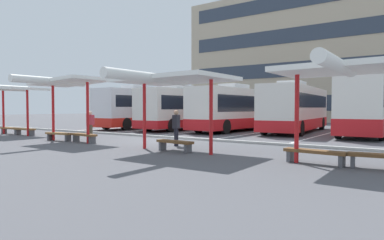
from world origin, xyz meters
TOP-DOWN VIEW (x-y plane):
  - ground_plane at (0.00, 0.00)m, footprint 160.00×160.00m
  - terminal_building at (0.04, 34.64)m, footprint 36.11×10.68m
  - coach_bus_0 at (-8.68, 8.85)m, footprint 2.72×10.82m
  - coach_bus_1 at (-4.36, 9.17)m, footprint 2.75×10.46m
  - coach_bus_2 at (-0.05, 10.81)m, footprint 3.09×12.52m
  - coach_bus_3 at (4.11, 11.00)m, footprint 3.34×10.98m
  - coach_bus_4 at (8.77, 11.38)m, footprint 2.83×12.01m
  - lane_stripe_0 at (-10.63, 9.89)m, footprint 0.16×14.00m
  - lane_stripe_1 at (-6.38, 9.89)m, footprint 0.16×14.00m
  - lane_stripe_2 at (-2.13, 9.89)m, footprint 0.16×14.00m
  - lane_stripe_3 at (2.13, 9.89)m, footprint 0.16×14.00m
  - lane_stripe_4 at (6.38, 9.89)m, footprint 0.16×14.00m
  - waiting_shelter_0 at (-10.24, -2.44)m, footprint 4.05×4.50m
  - bench_0 at (-11.14, -2.04)m, footprint 1.97×0.46m
  - bench_1 at (-9.34, -2.03)m, footprint 1.73×0.56m
  - waiting_shelter_1 at (-3.34, -3.17)m, footprint 3.93×4.24m
  - bench_2 at (-4.24, -2.97)m, footprint 1.74×0.58m
  - bench_3 at (-2.44, -2.73)m, footprint 1.85×0.61m
  - waiting_shelter_2 at (3.58, -3.17)m, footprint 4.38×5.34m
  - bench_4 at (3.58, -2.93)m, footprint 1.80×0.65m
  - waiting_shelter_3 at (9.97, -3.18)m, footprint 3.92×4.66m
  - bench_5 at (9.07, -2.85)m, footprint 1.95×0.61m
  - bench_6 at (10.87, -2.71)m, footprint 1.78×0.62m
  - platform_kerb at (0.00, 1.66)m, footprint 44.00×0.24m
  - waiting_passenger_0 at (-4.23, -0.90)m, footprint 0.47×0.25m
  - waiting_passenger_2 at (2.42, -1.31)m, footprint 0.35×0.53m

SIDE VIEW (x-z plane):
  - ground_plane at x=0.00m, z-range 0.00..0.00m
  - lane_stripe_0 at x=-10.63m, z-range 0.00..0.01m
  - lane_stripe_1 at x=-6.38m, z-range 0.00..0.01m
  - lane_stripe_2 at x=-2.13m, z-range 0.00..0.01m
  - lane_stripe_3 at x=2.13m, z-range 0.00..0.01m
  - lane_stripe_4 at x=6.38m, z-range 0.00..0.01m
  - platform_kerb at x=0.00m, z-range 0.00..0.12m
  - bench_1 at x=-9.34m, z-range 0.11..0.56m
  - bench_2 at x=-4.24m, z-range 0.11..0.56m
  - bench_6 at x=10.87m, z-range 0.11..0.56m
  - bench_4 at x=3.58m, z-range 0.11..0.56m
  - bench_3 at x=-2.44m, z-range 0.11..0.56m
  - bench_5 at x=9.07m, z-range 0.12..0.57m
  - bench_0 at x=-11.14m, z-range 0.12..0.57m
  - waiting_passenger_0 at x=-4.23m, z-range 0.11..1.69m
  - waiting_passenger_2 at x=2.42m, z-range 0.13..1.80m
  - coach_bus_2 at x=-0.05m, z-range -0.13..3.44m
  - coach_bus_3 at x=4.11m, z-range -0.13..3.50m
  - coach_bus_1 at x=-4.36m, z-range -0.11..3.49m
  - coach_bus_0 at x=-8.68m, z-range -0.12..3.55m
  - coach_bus_4 at x=8.77m, z-range -0.14..3.69m
  - waiting_shelter_3 at x=9.97m, z-range 1.31..4.38m
  - waiting_shelter_2 at x=3.58m, z-range 1.32..4.38m
  - waiting_shelter_0 at x=-10.24m, z-range 1.35..4.63m
  - waiting_shelter_1 at x=-3.34m, z-range 1.38..4.68m
  - terminal_building at x=0.04m, z-range -1.36..18.89m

